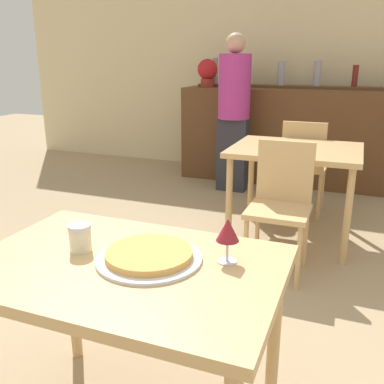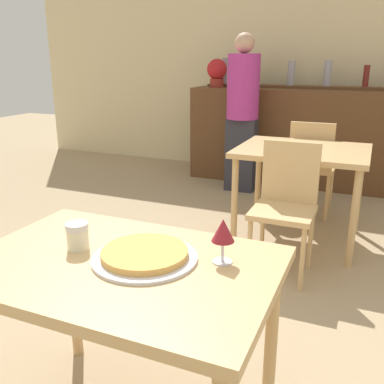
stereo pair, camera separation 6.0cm
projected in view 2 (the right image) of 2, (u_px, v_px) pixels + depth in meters
name	position (u px, v px, depth m)	size (l,w,h in m)	color
wall_back	(315.00, 60.00, 5.15)	(8.00, 0.05, 2.80)	beige
dining_table_near	(122.00, 284.00, 1.51)	(1.08, 0.73, 0.74)	tan
dining_table_far	(302.00, 159.00, 3.32)	(0.98, 0.82, 0.75)	tan
bar_counter	(302.00, 137.00, 4.96)	(2.60, 0.56, 1.09)	brown
bar_back_shelf	(309.00, 82.00, 4.90)	(2.39, 0.24, 0.35)	brown
chair_far_side_front	(286.00, 199.00, 2.85)	(0.40, 0.40, 0.89)	tan
chair_far_side_back	(312.00, 162.00, 3.88)	(0.40, 0.40, 0.89)	tan
pizza_tray	(145.00, 255.00, 1.49)	(0.37, 0.37, 0.04)	silver
cheese_shaker	(78.00, 236.00, 1.57)	(0.08, 0.08, 0.10)	beige
person_standing	(242.00, 109.00, 4.56)	(0.34, 0.34, 1.67)	#2D2D38
wine_glass	(223.00, 232.00, 1.45)	(0.08, 0.08, 0.16)	silver
potted_plant	(217.00, 71.00, 5.10)	(0.24, 0.24, 0.33)	maroon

